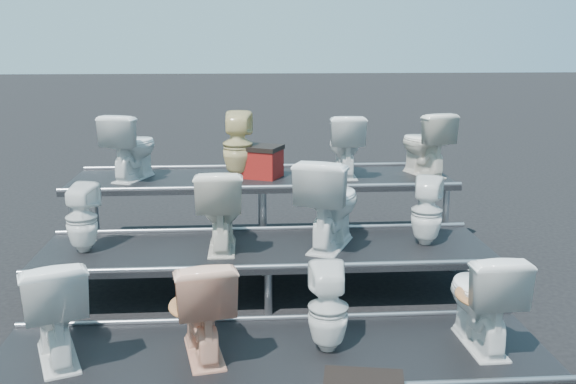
{
  "coord_description": "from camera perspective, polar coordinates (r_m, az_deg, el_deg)",
  "views": [
    {
      "loc": [
        -0.19,
        -5.76,
        2.38
      ],
      "look_at": [
        0.21,
        0.1,
        0.97
      ],
      "focal_mm": 40.0,
      "sensor_mm": 36.0,
      "label": 1
    }
  ],
  "objects": [
    {
      "name": "ground",
      "position": [
        6.23,
        -1.92,
        -8.95
      ],
      "size": [
        80.0,
        80.0,
        0.0
      ],
      "primitive_type": "plane",
      "color": "black",
      "rests_on": "ground"
    },
    {
      "name": "tier_front",
      "position": [
        5.04,
        -1.38,
        -14.27
      ],
      "size": [
        4.2,
        1.2,
        0.06
      ],
      "primitive_type": "cube",
      "color": "black",
      "rests_on": "ground"
    },
    {
      "name": "tier_mid",
      "position": [
        6.15,
        -1.94,
        -6.97
      ],
      "size": [
        4.2,
        1.2,
        0.46
      ],
      "primitive_type": "cube",
      "color": "black",
      "rests_on": "ground"
    },
    {
      "name": "tier_back",
      "position": [
        7.32,
        -2.32,
        -1.95
      ],
      "size": [
        4.2,
        1.2,
        0.86
      ],
      "primitive_type": "cube",
      "color": "black",
      "rests_on": "ground"
    },
    {
      "name": "toilet_0",
      "position": [
        5.05,
        -20.17,
        -9.64
      ],
      "size": [
        0.71,
        0.9,
        0.81
      ],
      "primitive_type": "imported",
      "rotation": [
        0.0,
        0.0,
        3.51
      ],
      "color": "white",
      "rests_on": "tier_front"
    },
    {
      "name": "toilet_1",
      "position": [
        4.87,
        -7.68,
        -9.93
      ],
      "size": [
        0.58,
        0.84,
        0.79
      ],
      "primitive_type": "imported",
      "rotation": [
        0.0,
        0.0,
        3.33
      ],
      "color": "#EDAA8A",
      "rests_on": "tier_front"
    },
    {
      "name": "toilet_2",
      "position": [
        4.91,
        3.58,
        -10.26
      ],
      "size": [
        0.31,
        0.32,
        0.68
      ],
      "primitive_type": "imported",
      "rotation": [
        0.0,
        0.0,
        3.13
      ],
      "color": "white",
      "rests_on": "tier_front"
    },
    {
      "name": "toilet_3",
      "position": [
        5.17,
        16.84,
        -8.93
      ],
      "size": [
        0.47,
        0.79,
        0.79
      ],
      "primitive_type": "imported",
      "rotation": [
        0.0,
        0.0,
        3.18
      ],
      "color": "white",
      "rests_on": "tier_front"
    },
    {
      "name": "toilet_4",
      "position": [
        6.16,
        -17.87,
        -2.23
      ],
      "size": [
        0.35,
        0.36,
        0.64
      ],
      "primitive_type": "imported",
      "rotation": [
        0.0,
        0.0,
        2.88
      ],
      "color": "white",
      "rests_on": "tier_mid"
    },
    {
      "name": "toilet_5",
      "position": [
        5.96,
        -6.03,
        -1.47
      ],
      "size": [
        0.44,
        0.76,
        0.77
      ],
      "primitive_type": "imported",
      "rotation": [
        0.0,
        0.0,
        3.14
      ],
      "color": "silver",
      "rests_on": "tier_mid"
    },
    {
      "name": "toilet_6",
      "position": [
        6.0,
        3.76,
        -0.9
      ],
      "size": [
        0.78,
        0.97,
        0.86
      ],
      "primitive_type": "imported",
      "rotation": [
        0.0,
        0.0,
        2.72
      ],
      "color": "white",
      "rests_on": "tier_mid"
    },
    {
      "name": "toilet_7",
      "position": [
        6.21,
        12.23,
        -1.67
      ],
      "size": [
        0.38,
        0.39,
        0.65
      ],
      "primitive_type": "imported",
      "rotation": [
        0.0,
        0.0,
        2.77
      ],
      "color": "white",
      "rests_on": "tier_mid"
    },
    {
      "name": "toilet_8",
      "position": [
        7.26,
        -13.73,
        3.96
      ],
      "size": [
        0.63,
        0.81,
        0.73
      ],
      "primitive_type": "imported",
      "rotation": [
        0.0,
        0.0,
        2.78
      ],
      "color": "white",
      "rests_on": "tier_back"
    },
    {
      "name": "toilet_9",
      "position": [
        7.15,
        -4.5,
        4.2
      ],
      "size": [
        0.37,
        0.38,
        0.74
      ],
      "primitive_type": "imported",
      "rotation": [
        0.0,
        0.0,
        3.02
      ],
      "color": "#D9C483",
      "rests_on": "tier_back"
    },
    {
      "name": "toilet_10",
      "position": [
        7.24,
        5.08,
        4.17
      ],
      "size": [
        0.41,
        0.7,
        0.7
      ],
      "primitive_type": "imported",
      "rotation": [
        0.0,
        0.0,
        3.11
      ],
      "color": "white",
      "rests_on": "tier_back"
    },
    {
      "name": "toilet_11",
      "position": [
        7.44,
        12.04,
        4.24
      ],
      "size": [
        0.6,
        0.8,
        0.72
      ],
      "primitive_type": "imported",
      "rotation": [
        0.0,
        0.0,
        3.45
      ],
      "color": "silver",
      "rests_on": "tier_back"
    },
    {
      "name": "red_crate",
      "position": [
        7.19,
        -2.47,
        2.54
      ],
      "size": [
        0.53,
        0.49,
        0.31
      ],
      "primitive_type": "cube",
      "rotation": [
        0.0,
        0.0,
        -0.43
      ],
      "color": "maroon",
      "rests_on": "tier_back"
    }
  ]
}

